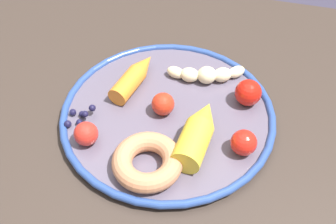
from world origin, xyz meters
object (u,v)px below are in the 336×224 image
tomato_extra (244,143)px  plate (168,113)px  tomato_near (86,134)px  tomato_mid (164,102)px  carrot_yellow (198,132)px  tomato_far (248,93)px  carrot_orange (134,76)px  dining_table (177,154)px  banana (206,74)px  blueberry_pile (81,117)px  donut (147,162)px

tomato_extra → plate: bearing=-20.7°
tomato_near → tomato_mid: bearing=-136.2°
carrot_yellow → tomato_mid: 0.08m
tomato_extra → tomato_far: bearing=-86.2°
carrot_orange → carrot_yellow: carrot_yellow is taller
dining_table → carrot_orange: (0.09, -0.05, 0.12)m
tomato_near → tomato_far: 0.26m
carrot_yellow → tomato_mid: (0.06, -0.05, -0.00)m
dining_table → carrot_yellow: 0.14m
plate → banana: banana is taller
carrot_yellow → tomato_near: 0.16m
tomato_mid → tomato_extra: bearing=159.8°
carrot_yellow → blueberry_pile: (0.18, 0.01, -0.01)m
banana → carrot_orange: size_ratio=1.15×
banana → tomato_mid: bearing=59.5°
plate → donut: bearing=89.6°
banana → tomato_mid: tomato_mid is taller
donut → tomato_mid: (0.01, -0.11, 0.00)m
carrot_orange → tomato_extra: (-0.20, 0.10, 0.00)m
banana → tomato_near: tomato_near is taller
carrot_orange → dining_table: bearing=149.6°
banana → tomato_mid: 0.10m
carrot_orange → blueberry_pile: bearing=61.4°
tomato_mid → banana: bearing=-120.5°
tomato_far → tomato_near: bearing=32.9°
banana → tomato_far: (-0.07, 0.04, 0.01)m
donut → dining_table: bearing=-99.2°
carrot_yellow → donut: (0.06, 0.06, -0.01)m
tomato_mid → tomato_far: tomato_far is taller
banana → blueberry_pile: (0.17, 0.14, -0.00)m
carrot_orange → tomato_far: (-0.19, -0.00, 0.01)m
tomato_near → tomato_extra: 0.23m
tomato_near → dining_table: bearing=-143.8°
dining_table → blueberry_pile: (0.14, 0.05, 0.11)m
blueberry_pile → tomato_far: (-0.24, -0.11, 0.01)m
dining_table → donut: (0.02, 0.11, 0.12)m
banana → carrot_yellow: 0.14m
plate → tomato_mid: tomato_mid is taller
tomato_near → banana: bearing=-129.3°
tomato_mid → tomato_extra: (-0.13, 0.05, 0.00)m
carrot_orange → tomato_far: size_ratio=2.76×
tomato_near → tomato_extra: (-0.23, -0.04, 0.00)m
carrot_orange → blueberry_pile: 0.12m
dining_table → carrot_orange: bearing=-30.4°
carrot_yellow → blueberry_pile: carrot_yellow is taller
tomato_mid → tomato_extra: size_ratio=0.95×
blueberry_pile → plate: bearing=-157.8°
dining_table → plate: size_ratio=3.04×
tomato_extra → donut: bearing=26.8°
dining_table → donut: 0.16m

